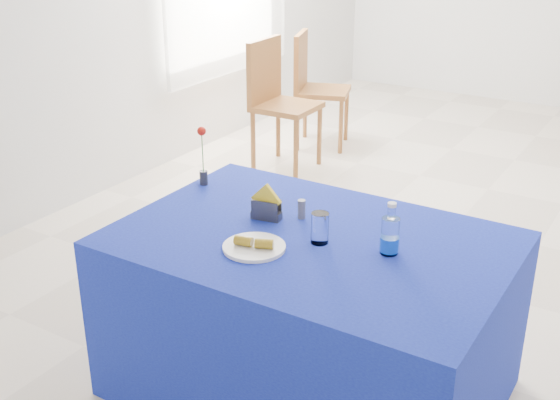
# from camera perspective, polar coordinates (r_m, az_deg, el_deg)

# --- Properties ---
(floor) EXTENTS (7.00, 7.00, 0.00)m
(floor) POSITION_cam_1_polar(r_m,az_deg,el_deg) (4.92, 14.04, -2.06)
(floor) COLOR beige
(floor) RESTS_ON ground
(plate) EXTENTS (0.25, 0.25, 0.01)m
(plate) POSITION_cam_1_polar(r_m,az_deg,el_deg) (2.80, -2.12, -3.85)
(plate) COLOR white
(plate) RESTS_ON blue_table
(drinking_glass) EXTENTS (0.07, 0.07, 0.13)m
(drinking_glass) POSITION_cam_1_polar(r_m,az_deg,el_deg) (2.82, 3.26, -2.29)
(drinking_glass) COLOR white
(drinking_glass) RESTS_ON blue_table
(salt_shaker) EXTENTS (0.03, 0.03, 0.08)m
(salt_shaker) POSITION_cam_1_polar(r_m,az_deg,el_deg) (3.07, -1.82, -0.53)
(salt_shaker) COLOR gray
(salt_shaker) RESTS_ON blue_table
(pepper_shaker) EXTENTS (0.03, 0.03, 0.08)m
(pepper_shaker) POSITION_cam_1_polar(r_m,az_deg,el_deg) (3.05, 1.77, -0.75)
(pepper_shaker) COLOR #5E5D62
(pepper_shaker) RESTS_ON blue_table
(blue_table) EXTENTS (1.60, 1.10, 0.76)m
(blue_table) POSITION_cam_1_polar(r_m,az_deg,el_deg) (3.08, 2.44, -9.39)
(blue_table) COLOR #0F1A92
(blue_table) RESTS_ON floor
(water_bottle) EXTENTS (0.07, 0.07, 0.21)m
(water_bottle) POSITION_cam_1_polar(r_m,az_deg,el_deg) (2.77, 8.92, -2.98)
(water_bottle) COLOR white
(water_bottle) RESTS_ON blue_table
(napkin_holder) EXTENTS (0.15, 0.08, 0.17)m
(napkin_holder) POSITION_cam_1_polar(r_m,az_deg,el_deg) (3.04, -1.12, -0.70)
(napkin_holder) COLOR #333338
(napkin_holder) RESTS_ON blue_table
(rose_vase) EXTENTS (0.04, 0.04, 0.29)m
(rose_vase) POSITION_cam_1_polar(r_m,az_deg,el_deg) (3.40, -6.29, 3.40)
(rose_vase) COLOR #26262B
(rose_vase) RESTS_ON blue_table
(chair_win_a) EXTENTS (0.47, 0.47, 1.04)m
(chair_win_a) POSITION_cam_1_polar(r_m,az_deg,el_deg) (5.71, -0.28, 8.54)
(chair_win_a) COLOR #95562B
(chair_win_a) RESTS_ON floor
(chair_win_b) EXTENTS (0.57, 0.57, 1.00)m
(chair_win_b) POSITION_cam_1_polar(r_m,az_deg,el_deg) (6.25, 2.69, 9.59)
(chair_win_b) COLOR #95562B
(chair_win_b) RESTS_ON floor
(banana_pieces) EXTENTS (0.16, 0.08, 0.04)m
(banana_pieces) POSITION_cam_1_polar(r_m,az_deg,el_deg) (2.77, -2.12, -3.47)
(banana_pieces) COLOR yellow
(banana_pieces) RESTS_ON plate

